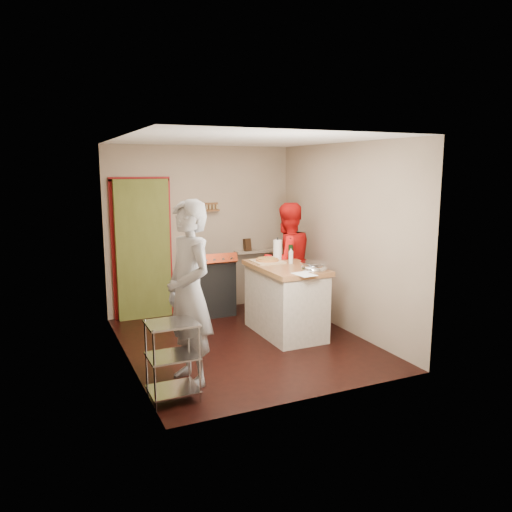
{
  "coord_description": "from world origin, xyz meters",
  "views": [
    {
      "loc": [
        -2.44,
        -5.75,
        2.26
      ],
      "look_at": [
        0.16,
        0.0,
        1.14
      ],
      "focal_mm": 35.0,
      "sensor_mm": 36.0,
      "label": 1
    }
  ],
  "objects_px": {
    "wire_shelving": "(173,357)",
    "island": "(286,298)",
    "person_stripe": "(189,293)",
    "stove": "(212,286)",
    "person_red": "(287,262)"
  },
  "relations": [
    {
      "from": "stove",
      "to": "island",
      "type": "xyz_separation_m",
      "value": [
        0.6,
        -1.32,
        0.06
      ]
    },
    {
      "from": "wire_shelving",
      "to": "island",
      "type": "bearing_deg",
      "value": 33.97
    },
    {
      "from": "wire_shelving",
      "to": "island",
      "type": "height_order",
      "value": "island"
    },
    {
      "from": "stove",
      "to": "person_red",
      "type": "relative_size",
      "value": 0.57
    },
    {
      "from": "island",
      "to": "person_red",
      "type": "xyz_separation_m",
      "value": [
        0.35,
        0.63,
        0.37
      ]
    },
    {
      "from": "wire_shelving",
      "to": "island",
      "type": "xyz_separation_m",
      "value": [
        1.93,
        1.3,
        0.07
      ]
    },
    {
      "from": "wire_shelving",
      "to": "person_stripe",
      "type": "height_order",
      "value": "person_stripe"
    },
    {
      "from": "person_red",
      "to": "wire_shelving",
      "type": "bearing_deg",
      "value": 32.8
    },
    {
      "from": "wire_shelving",
      "to": "island",
      "type": "relative_size",
      "value": 0.57
    },
    {
      "from": "stove",
      "to": "person_red",
      "type": "distance_m",
      "value": 1.25
    },
    {
      "from": "stove",
      "to": "person_red",
      "type": "xyz_separation_m",
      "value": [
        0.95,
        -0.69,
        0.43
      ]
    },
    {
      "from": "wire_shelving",
      "to": "person_red",
      "type": "height_order",
      "value": "person_red"
    },
    {
      "from": "island",
      "to": "person_stripe",
      "type": "height_order",
      "value": "person_stripe"
    },
    {
      "from": "stove",
      "to": "person_stripe",
      "type": "xyz_separation_m",
      "value": [
        -1.05,
        -2.3,
        0.52
      ]
    },
    {
      "from": "stove",
      "to": "person_stripe",
      "type": "bearing_deg",
      "value": -114.55
    }
  ]
}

